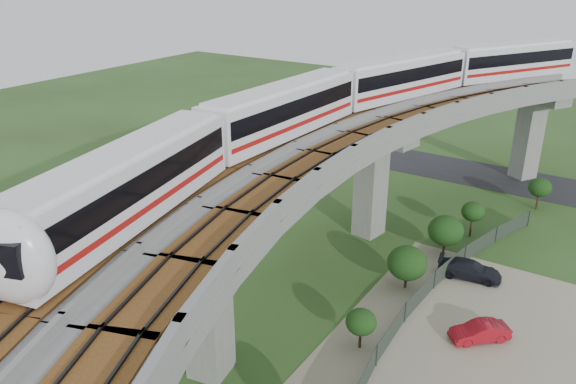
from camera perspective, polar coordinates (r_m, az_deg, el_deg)
name	(u,v)px	position (r m, az deg, el deg)	size (l,w,h in m)	color
ground	(295,284)	(41.43, 0.69, -9.36)	(160.00, 160.00, 0.00)	#2F461C
dirt_lot	(481,371)	(35.70, 19.06, -16.77)	(18.00, 26.00, 0.04)	gray
asphalt_road	(435,166)	(66.34, 14.67, 2.59)	(60.00, 8.00, 0.03)	#232326
viaduct	(347,179)	(35.66, 5.99, 1.30)	(19.58, 73.98, 11.40)	#99968E
metro_train	(366,97)	(43.19, 7.92, 9.53)	(15.10, 60.69, 3.64)	white
fence	(424,319)	(37.62, 13.67, -12.42)	(3.87, 38.73, 1.50)	#2D382D
tree_0	(540,188)	(57.32, 24.22, 0.41)	(2.11, 2.11, 3.11)	#382314
tree_1	(473,212)	(49.56, 18.28, -1.91)	(1.94, 1.94, 3.16)	#382314
tree_2	(446,231)	(46.01, 15.73, -3.80)	(2.79, 2.79, 3.32)	#382314
tree_3	(407,263)	(40.84, 12.01, -7.07)	(2.84, 2.84, 3.27)	#382314
tree_4	(361,322)	(34.69, 7.43, -12.97)	(1.87, 1.87, 2.68)	#382314
car_red	(480,332)	(37.64, 18.91, -13.27)	(1.29, 3.70, 1.22)	maroon
car_dark	(470,269)	(43.96, 17.98, -7.50)	(1.86, 4.57, 1.33)	black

